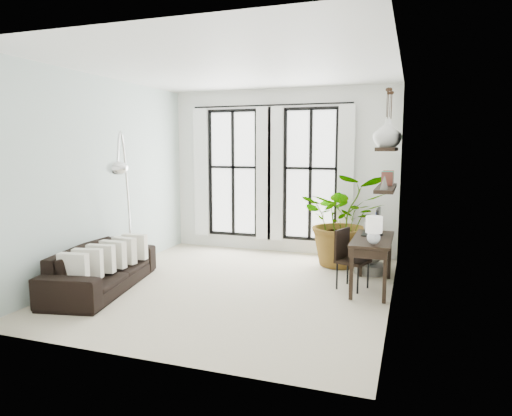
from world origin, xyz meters
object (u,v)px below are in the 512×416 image
at_px(plant, 344,220).
at_px(desk, 372,242).
at_px(arc_lamp, 123,167).
at_px(sofa, 102,268).
at_px(buddha, 371,250).
at_px(desk_chair, 348,255).

distance_m(plant, desk, 1.43).
bearing_deg(desk, arc_lamp, -167.83).
bearing_deg(plant, sofa, -141.16).
relative_size(desk, arc_lamp, 0.56).
height_order(plant, buddha, plant).
bearing_deg(sofa, plant, -62.41).
relative_size(sofa, desk, 1.68).
distance_m(desk, buddha, 0.99).
bearing_deg(desk, plant, 114.75).
relative_size(plant, arc_lamp, 0.70).
xyz_separation_m(sofa, desk_chair, (3.41, 1.24, 0.18)).
height_order(plant, desk_chair, plant).
xyz_separation_m(desk_chair, arc_lamp, (-3.31, -0.79, 1.27)).
distance_m(desk, desk_chair, 0.40).
bearing_deg(plant, buddha, -36.34).
distance_m(plant, arc_lamp, 3.81).
relative_size(arc_lamp, buddha, 2.51).
bearing_deg(desk_chair, buddha, 94.55).
xyz_separation_m(plant, buddha, (0.51, -0.37, -0.43)).
height_order(desk, buddha, desk).
relative_size(desk, buddha, 1.41).
bearing_deg(arc_lamp, sofa, -102.84).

